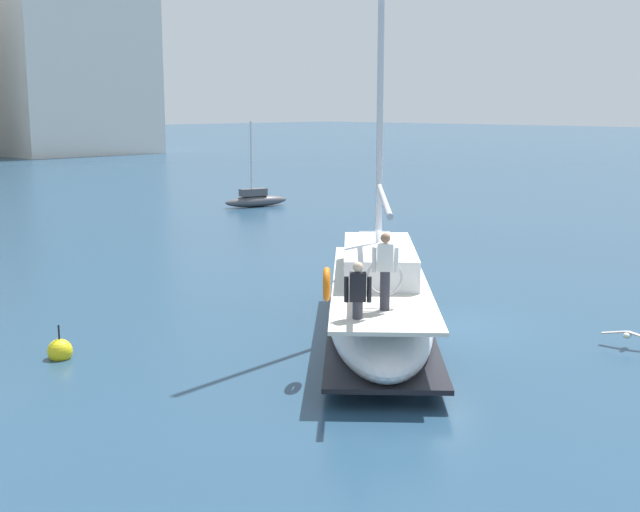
{
  "coord_description": "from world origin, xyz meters",
  "views": [
    {
      "loc": [
        -16.36,
        -12.6,
        5.53
      ],
      "look_at": [
        -1.97,
        1.85,
        1.8
      ],
      "focal_mm": 46.11,
      "sensor_mm": 36.0,
      "label": 1
    }
  ],
  "objects_px": {
    "mooring_buoy": "(60,351)",
    "seagull": "(627,335)",
    "main_sailboat": "(379,303)",
    "moored_sloop_far": "(256,199)"
  },
  "relations": [
    {
      "from": "mooring_buoy",
      "to": "seagull",
      "type": "bearing_deg",
      "value": -41.37
    },
    {
      "from": "main_sailboat",
      "to": "mooring_buoy",
      "type": "bearing_deg",
      "value": 146.78
    },
    {
      "from": "moored_sloop_far",
      "to": "mooring_buoy",
      "type": "bearing_deg",
      "value": -139.4
    },
    {
      "from": "seagull",
      "to": "mooring_buoy",
      "type": "relative_size",
      "value": 1.35
    },
    {
      "from": "seagull",
      "to": "mooring_buoy",
      "type": "xyz_separation_m",
      "value": [
        -9.71,
        8.55,
        -0.15
      ]
    },
    {
      "from": "main_sailboat",
      "to": "moored_sloop_far",
      "type": "bearing_deg",
      "value": 55.77
    },
    {
      "from": "main_sailboat",
      "to": "seagull",
      "type": "height_order",
      "value": "main_sailboat"
    },
    {
      "from": "main_sailboat",
      "to": "mooring_buoy",
      "type": "xyz_separation_m",
      "value": [
        -6.15,
        4.03,
        -0.74
      ]
    },
    {
      "from": "mooring_buoy",
      "to": "moored_sloop_far",
      "type": "bearing_deg",
      "value": 40.6
    },
    {
      "from": "moored_sloop_far",
      "to": "mooring_buoy",
      "type": "distance_m",
      "value": 28.09
    }
  ]
}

